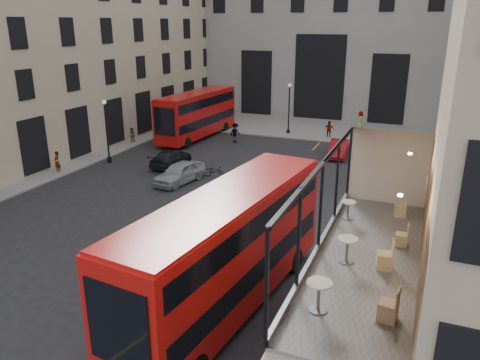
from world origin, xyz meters
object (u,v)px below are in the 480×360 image
at_px(pedestrian_d, 360,120).
at_px(cafe_chair_b, 385,260).
at_px(bus_far, 197,113).
at_px(pedestrian_b, 235,133).
at_px(bicycle, 214,171).
at_px(pedestrian_e, 57,162).
at_px(car_a, 180,173).
at_px(pedestrian_c, 329,130).
at_px(bus_near, 228,246).
at_px(cyclist, 215,198).
at_px(cafe_chair_d, 400,210).
at_px(traffic_light_near, 264,179).
at_px(cafe_table_mid, 347,246).
at_px(street_lamp_b, 289,112).
at_px(street_lamp_a, 107,135).
at_px(pedestrian_a, 132,136).
at_px(cafe_chair_a, 389,310).
at_px(car_c, 171,158).
at_px(cafe_chair_c, 402,239).
at_px(car_b, 339,149).
at_px(cafe_table_far, 348,207).
at_px(traffic_light_far, 186,115).

xyz_separation_m(pedestrian_d, cafe_chair_b, (6.40, -40.12, 3.89)).
relative_size(bus_far, pedestrian_b, 6.11).
bearing_deg(bicycle, pedestrian_e, 112.96).
bearing_deg(car_a, pedestrian_c, 78.44).
distance_m(bus_near, pedestrian_c, 31.57).
relative_size(cyclist, cafe_chair_b, 2.06).
distance_m(bus_near, cafe_chair_d, 6.76).
xyz_separation_m(traffic_light_near, cyclist, (-3.09, -0.36, -1.50)).
bearing_deg(cafe_table_mid, car_a, 132.59).
xyz_separation_m(street_lamp_b, pedestrian_d, (6.64, 5.72, -1.42)).
bearing_deg(bicycle, street_lamp_a, 94.71).
distance_m(pedestrian_c, pedestrian_d, 6.30).
height_order(pedestrian_a, pedestrian_b, pedestrian_b).
height_order(pedestrian_e, cafe_chair_b, cafe_chair_b).
relative_size(pedestrian_a, pedestrian_e, 0.88).
bearing_deg(cafe_chair_a, pedestrian_d, 98.97).
bearing_deg(street_lamp_a, car_c, 12.87).
distance_m(street_lamp_a, cafe_chair_c, 29.65).
xyz_separation_m(car_a, pedestrian_a, (-10.11, 8.63, -0.01)).
xyz_separation_m(bicycle, cafe_table_mid, (13.02, -18.31, 4.65)).
distance_m(car_a, cyclist, 6.28).
distance_m(cyclist, pedestrian_b, 17.82).
bearing_deg(bus_far, street_lamp_a, -104.67).
xyz_separation_m(traffic_light_near, pedestrian_e, (-18.00, 2.11, -1.55)).
xyz_separation_m(car_c, cafe_table_mid, (17.65, -19.66, 4.45)).
bearing_deg(cafe_table_mid, traffic_light_near, 119.16).
distance_m(street_lamp_a, cafe_chair_a, 32.23).
xyz_separation_m(car_b, cafe_chair_a, (6.74, -30.24, 4.15)).
bearing_deg(street_lamp_a, pedestrian_b, 55.65).
distance_m(street_lamp_b, cafe_table_far, 33.31).
height_order(bicycle, pedestrian_e, pedestrian_e).
relative_size(cafe_table_far, cafe_chair_b, 0.74).
bearing_deg(cafe_chair_a, cafe_chair_d, 91.87).
height_order(car_a, cafe_chair_a, cafe_chair_a).
bearing_deg(car_a, cafe_table_mid, -37.12).
distance_m(pedestrian_b, pedestrian_d, 15.33).
distance_m(street_lamp_a, pedestrian_e, 4.63).
bearing_deg(street_lamp_b, pedestrian_c, -2.16).
height_order(street_lamp_b, car_c, street_lamp_b).
height_order(car_a, car_c, car_a).
relative_size(street_lamp_b, pedestrian_d, 2.72).
bearing_deg(pedestrian_b, street_lamp_b, -8.37).
relative_size(traffic_light_far, cyclist, 2.06).
bearing_deg(car_a, traffic_light_far, 126.69).
distance_m(traffic_light_far, pedestrian_e, 14.53).
bearing_deg(cafe_table_far, bus_far, 126.89).
xyz_separation_m(traffic_light_near, pedestrian_c, (-0.61, 21.83, -1.54)).
relative_size(pedestrian_b, cafe_chair_a, 2.21).
bearing_deg(pedestrian_a, pedestrian_e, -93.41).
relative_size(traffic_light_far, cafe_chair_c, 5.07).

